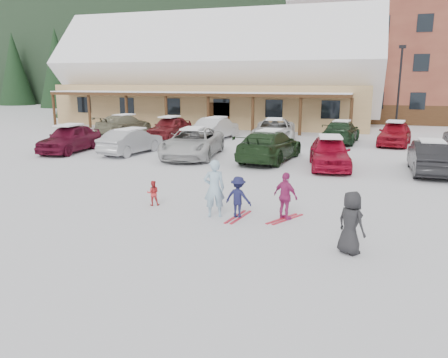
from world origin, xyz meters
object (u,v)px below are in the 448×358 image
(parked_car_0, at_px, (70,138))
(parked_car_5, at_px, (430,157))
(bystander_dark, at_px, (351,223))
(toddler_red, at_px, (153,193))
(parked_car_4, at_px, (330,152))
(child_navy, at_px, (238,197))
(parked_car_9, at_px, (217,128))
(parked_car_11, at_px, (341,132))
(parked_car_10, at_px, (274,131))
(parked_car_3, at_px, (270,146))
(parked_car_2, at_px, (193,143))
(parked_car_7, at_px, (124,124))
(day_lodge, at_px, (215,81))
(child_magenta, at_px, (286,196))
(adult_skier, at_px, (214,188))
(lamp_post, at_px, (399,84))
(parked_car_12, at_px, (395,133))
(parked_car_8, at_px, (170,127))
(parked_car_1, at_px, (131,141))

(parked_car_0, xyz_separation_m, parked_car_5, (18.84, -0.30, -0.05))
(bystander_dark, bearing_deg, toddler_red, 19.83)
(parked_car_4, bearing_deg, child_navy, -111.67)
(parked_car_9, bearing_deg, toddler_red, 107.03)
(parked_car_11, bearing_deg, parked_car_10, 22.78)
(parked_car_3, bearing_deg, bystander_dark, 117.92)
(parked_car_2, bearing_deg, parked_car_10, 57.79)
(parked_car_7, bearing_deg, parked_car_9, -175.11)
(day_lodge, distance_m, parked_car_3, 20.38)
(parked_car_0, relative_size, parked_car_10, 0.81)
(child_magenta, height_order, parked_car_10, parked_car_10)
(adult_skier, distance_m, parked_car_9, 17.81)
(lamp_post, relative_size, parked_car_2, 1.19)
(bystander_dark, relative_size, parked_car_9, 0.33)
(parked_car_2, height_order, parked_car_12, parked_car_2)
(day_lodge, relative_size, child_navy, 23.11)
(parked_car_5, bearing_deg, adult_skier, 51.64)
(parked_car_8, relative_size, parked_car_12, 1.01)
(child_navy, distance_m, child_magenta, 1.40)
(child_navy, distance_m, parked_car_7, 22.16)
(lamp_post, height_order, toddler_red, lamp_post)
(toddler_red, distance_m, child_navy, 3.06)
(parked_car_1, bearing_deg, day_lodge, -77.83)
(parked_car_1, xyz_separation_m, parked_car_4, (10.86, -0.85, 0.05))
(toddler_red, xyz_separation_m, parked_car_1, (-5.79, 8.98, 0.28))
(lamp_post, relative_size, child_magenta, 4.61)
(bystander_dark, distance_m, parked_car_12, 19.24)
(child_navy, height_order, parked_car_8, parked_car_8)
(parked_car_1, relative_size, parked_car_2, 0.76)
(child_navy, relative_size, parked_car_5, 0.29)
(parked_car_10, height_order, parked_car_11, parked_car_10)
(child_navy, bearing_deg, bystander_dark, 159.73)
(parked_car_3, distance_m, parked_car_11, 8.41)
(adult_skier, relative_size, parked_car_3, 0.33)
(adult_skier, xyz_separation_m, parked_car_1, (-8.11, 9.54, -0.18))
(child_navy, relative_size, parked_car_7, 0.25)
(parked_car_1, height_order, parked_car_9, parked_car_9)
(bystander_dark, distance_m, parked_car_11, 19.29)
(adult_skier, bearing_deg, parked_car_4, -132.12)
(parked_car_2, bearing_deg, lamp_post, 46.19)
(parked_car_3, bearing_deg, child_magenta, 111.73)
(parked_car_9, relative_size, parked_car_10, 0.81)
(child_magenta, bearing_deg, bystander_dark, 161.42)
(parked_car_7, bearing_deg, adult_skier, 135.78)
(child_magenta, distance_m, parked_car_10, 16.18)
(day_lodge, relative_size, parked_car_0, 6.38)
(child_navy, distance_m, parked_car_10, 16.18)
(child_magenta, distance_m, parked_car_0, 16.37)
(parked_car_3, height_order, parked_car_9, parked_car_3)
(day_lodge, bearing_deg, parked_car_12, -33.99)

